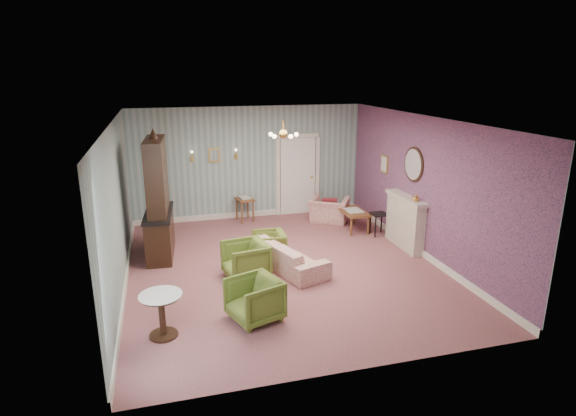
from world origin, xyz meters
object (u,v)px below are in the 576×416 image
object	(u,v)px
olive_chair_c	(269,244)
olive_chair_a	(254,298)
side_table_black	(378,224)
pedestal_table	(162,315)
wingback_chair	(329,206)
coffee_table	(353,220)
olive_chair_b	(246,259)
dresser	(157,195)
sofa_chintz	(288,251)
fireplace	(405,222)

from	to	relation	value
olive_chair_c	olive_chair_a	bearing A→B (deg)	-15.37
side_table_black	pedestal_table	xyz separation A→B (m)	(-5.01, -3.23, 0.07)
wingback_chair	pedestal_table	distance (m)	6.18
side_table_black	coffee_table	bearing A→B (deg)	129.79
olive_chair_b	pedestal_table	distance (m)	2.27
dresser	side_table_black	bearing A→B (deg)	3.39
sofa_chintz	pedestal_table	xyz separation A→B (m)	(-2.44, -1.91, -0.02)
fireplace	pedestal_table	distance (m)	5.74
olive_chair_c	sofa_chintz	distance (m)	0.62
olive_chair_c	coffee_table	size ratio (longest dim) A/B	0.67
wingback_chair	fireplace	world-z (taller)	fireplace
sofa_chintz	side_table_black	xyz separation A→B (m)	(2.57, 1.32, -0.10)
olive_chair_b	side_table_black	world-z (taller)	olive_chair_b
sofa_chintz	wingback_chair	xyz separation A→B (m)	(1.80, 2.60, 0.05)
coffee_table	dresser	bearing A→B (deg)	-174.60
dresser	side_table_black	size ratio (longest dim) A/B	4.84
sofa_chintz	pedestal_table	bearing A→B (deg)	109.73
olive_chair_a	coffee_table	bearing A→B (deg)	119.32
olive_chair_a	olive_chair_b	size ratio (longest dim) A/B	0.96
wingback_chair	dresser	xyz separation A→B (m)	(-4.21, -1.20, 0.89)
olive_chair_a	coffee_table	size ratio (longest dim) A/B	0.77
wingback_chair	pedestal_table	size ratio (longest dim) A/B	1.40
coffee_table	olive_chair_b	bearing A→B (deg)	-145.70
coffee_table	side_table_black	xyz separation A→B (m)	(0.43, -0.52, 0.02)
wingback_chair	side_table_black	size ratio (longest dim) A/B	1.77
olive_chair_a	olive_chair_b	xyz separation A→B (m)	(0.14, 1.55, 0.02)
olive_chair_b	olive_chair_c	size ratio (longest dim) A/B	1.21
olive_chair_b	fireplace	size ratio (longest dim) A/B	0.56
olive_chair_b	dresser	distance (m)	2.42
wingback_chair	side_table_black	bearing A→B (deg)	152.94
olive_chair_b	fireplace	bearing A→B (deg)	91.71
coffee_table	pedestal_table	distance (m)	5.91
sofa_chintz	dresser	bearing A→B (deg)	41.52
olive_chair_a	side_table_black	bearing A→B (deg)	111.30
olive_chair_a	dresser	world-z (taller)	dresser
olive_chair_b	wingback_chair	xyz separation A→B (m)	(2.69, 2.84, 0.03)
olive_chair_a	olive_chair_c	size ratio (longest dim) A/B	1.16
dresser	wingback_chair	bearing A→B (deg)	20.21
fireplace	side_table_black	bearing A→B (deg)	103.97
wingback_chair	coffee_table	bearing A→B (deg)	145.97
pedestal_table	olive_chair_c	bearing A→B (deg)	48.63
dresser	fireplace	bearing A→B (deg)	-5.77
dresser	side_table_black	world-z (taller)	dresser
coffee_table	pedestal_table	bearing A→B (deg)	-140.73
olive_chair_c	coffee_table	bearing A→B (deg)	120.87
olive_chair_a	fireplace	size ratio (longest dim) A/B	0.54
sofa_chintz	side_table_black	bearing A→B (deg)	-81.25
side_table_black	dresser	bearing A→B (deg)	179.01
coffee_table	olive_chair_a	bearing A→B (deg)	-131.30
coffee_table	olive_chair_c	bearing A→B (deg)	-152.04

